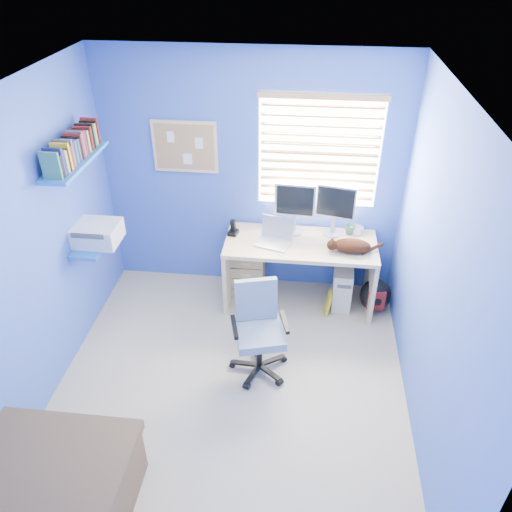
# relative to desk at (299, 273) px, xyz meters

# --- Properties ---
(floor) EXTENTS (3.00, 3.20, 0.00)m
(floor) POSITION_rel_desk_xyz_m (-0.53, -1.26, -0.37)
(floor) COLOR #BEB298
(floor) RESTS_ON ground
(ceiling) EXTENTS (3.00, 3.20, 0.00)m
(ceiling) POSITION_rel_desk_xyz_m (-0.53, -1.26, 2.13)
(ceiling) COLOR white
(ceiling) RESTS_ON wall_back
(wall_back) EXTENTS (3.00, 0.01, 2.50)m
(wall_back) POSITION_rel_desk_xyz_m (-0.53, 0.34, 0.88)
(wall_back) COLOR blue
(wall_back) RESTS_ON ground
(wall_front) EXTENTS (3.00, 0.01, 2.50)m
(wall_front) POSITION_rel_desk_xyz_m (-0.53, -2.86, 0.88)
(wall_front) COLOR blue
(wall_front) RESTS_ON ground
(wall_left) EXTENTS (0.01, 3.20, 2.50)m
(wall_left) POSITION_rel_desk_xyz_m (-2.03, -1.26, 0.88)
(wall_left) COLOR blue
(wall_left) RESTS_ON ground
(wall_right) EXTENTS (0.01, 3.20, 2.50)m
(wall_right) POSITION_rel_desk_xyz_m (0.97, -1.26, 0.88)
(wall_right) COLOR blue
(wall_right) RESTS_ON ground
(desk) EXTENTS (1.50, 0.65, 0.74)m
(desk) POSITION_rel_desk_xyz_m (0.00, 0.00, 0.00)
(desk) COLOR tan
(desk) RESTS_ON floor
(laptop) EXTENTS (0.39, 0.35, 0.22)m
(laptop) POSITION_rel_desk_xyz_m (-0.27, -0.06, 0.48)
(laptop) COLOR silver
(laptop) RESTS_ON desk
(monitor_left) EXTENTS (0.41, 0.15, 0.54)m
(monitor_left) POSITION_rel_desk_xyz_m (-0.08, 0.19, 0.64)
(monitor_left) COLOR silver
(monitor_left) RESTS_ON desk
(monitor_right) EXTENTS (0.42, 0.20, 0.54)m
(monitor_right) POSITION_rel_desk_xyz_m (0.31, 0.20, 0.64)
(monitor_right) COLOR silver
(monitor_right) RESTS_ON desk
(phone) EXTENTS (0.11, 0.13, 0.17)m
(phone) POSITION_rel_desk_xyz_m (-0.69, 0.08, 0.45)
(phone) COLOR black
(phone) RESTS_ON desk
(mug) EXTENTS (0.10, 0.09, 0.10)m
(mug) POSITION_rel_desk_xyz_m (0.48, 0.22, 0.42)
(mug) COLOR #326C54
(mug) RESTS_ON desk
(cd_spindle) EXTENTS (0.13, 0.13, 0.07)m
(cd_spindle) POSITION_rel_desk_xyz_m (0.55, 0.24, 0.41)
(cd_spindle) COLOR silver
(cd_spindle) RESTS_ON desk
(cat) EXTENTS (0.38, 0.23, 0.13)m
(cat) POSITION_rel_desk_xyz_m (0.49, -0.12, 0.43)
(cat) COLOR black
(cat) RESTS_ON desk
(tower_pc) EXTENTS (0.21, 0.45, 0.45)m
(tower_pc) POSITION_rel_desk_xyz_m (0.46, 0.05, -0.14)
(tower_pc) COLOR beige
(tower_pc) RESTS_ON floor
(drawer_boxes) EXTENTS (0.35, 0.28, 0.54)m
(drawer_boxes) POSITION_rel_desk_xyz_m (-0.55, 0.09, -0.10)
(drawer_boxes) COLOR tan
(drawer_boxes) RESTS_ON floor
(yellow_book) EXTENTS (0.03, 0.17, 0.24)m
(yellow_book) POSITION_rel_desk_xyz_m (0.32, -0.15, -0.25)
(yellow_book) COLOR yellow
(yellow_book) RESTS_ON floor
(backpack) EXTENTS (0.34, 0.26, 0.37)m
(backpack) POSITION_rel_desk_xyz_m (0.79, -0.05, -0.18)
(backpack) COLOR black
(backpack) RESTS_ON floor
(bed_corner) EXTENTS (1.03, 0.73, 0.49)m
(bed_corner) POSITION_rel_desk_xyz_m (-1.54, -2.43, -0.12)
(bed_corner) COLOR brown
(bed_corner) RESTS_ON floor
(office_chair) EXTENTS (0.60, 0.60, 0.85)m
(office_chair) POSITION_rel_desk_xyz_m (-0.31, -0.98, -0.05)
(office_chair) COLOR black
(office_chair) RESTS_ON floor
(window_blinds) EXTENTS (1.15, 0.05, 1.10)m
(window_blinds) POSITION_rel_desk_xyz_m (0.12, 0.31, 1.18)
(window_blinds) COLOR white
(window_blinds) RESTS_ON ground
(corkboard) EXTENTS (0.64, 0.02, 0.52)m
(corkboard) POSITION_rel_desk_xyz_m (-1.18, 0.33, 1.18)
(corkboard) COLOR tan
(corkboard) RESTS_ON ground
(wall_shelves) EXTENTS (0.42, 0.90, 1.05)m
(wall_shelves) POSITION_rel_desk_xyz_m (-1.88, -0.51, 1.06)
(wall_shelves) COLOR blue
(wall_shelves) RESTS_ON ground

